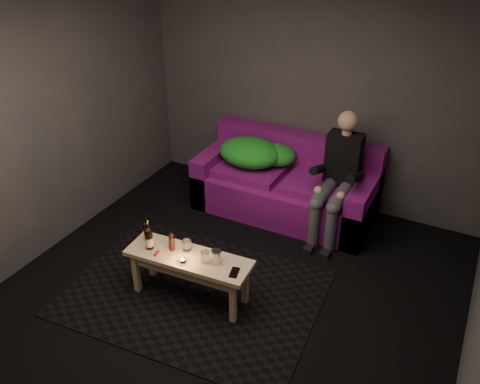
# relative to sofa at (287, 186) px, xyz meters

# --- Properties ---
(floor) EXTENTS (4.50, 4.50, 0.00)m
(floor) POSITION_rel_sofa_xyz_m (0.11, -1.82, -0.31)
(floor) COLOR black
(floor) RESTS_ON ground
(room) EXTENTS (4.50, 4.50, 4.50)m
(room) POSITION_rel_sofa_xyz_m (0.11, -1.35, 1.33)
(room) COLOR silver
(room) RESTS_ON ground
(rug) EXTENTS (2.37, 1.79, 0.01)m
(rug) POSITION_rel_sofa_xyz_m (-0.19, -1.74, -0.31)
(rug) COLOR black
(rug) RESTS_ON floor
(sofa) EXTENTS (1.99, 0.90, 0.86)m
(sofa) POSITION_rel_sofa_xyz_m (0.00, 0.00, 0.00)
(sofa) COLOR #81117E
(sofa) RESTS_ON floor
(green_blanket) EXTENTS (0.88, 0.60, 0.30)m
(green_blanket) POSITION_rel_sofa_xyz_m (-0.41, -0.01, 0.34)
(green_blanket) COLOR green
(green_blanket) RESTS_ON sofa
(person) EXTENTS (0.36, 0.83, 1.33)m
(person) POSITION_rel_sofa_xyz_m (0.62, -0.16, 0.38)
(person) COLOR black
(person) RESTS_ON sofa
(coffee_table) EXTENTS (1.15, 0.43, 0.46)m
(coffee_table) POSITION_rel_sofa_xyz_m (-0.19, -1.79, 0.07)
(coffee_table) COLOR #EAC189
(coffee_table) RESTS_ON rug
(beer_bottle_a) EXTENTS (0.07, 0.07, 0.26)m
(beer_bottle_a) POSITION_rel_sofa_xyz_m (-0.65, -1.75, 0.25)
(beer_bottle_a) COLOR black
(beer_bottle_a) RESTS_ON coffee_table
(beer_bottle_b) EXTENTS (0.07, 0.07, 0.30)m
(beer_bottle_b) POSITION_rel_sofa_xyz_m (-0.56, -1.85, 0.26)
(beer_bottle_b) COLOR black
(beer_bottle_b) RESTS_ON coffee_table
(salt_shaker) EXTENTS (0.05, 0.05, 0.09)m
(salt_shaker) POSITION_rel_sofa_xyz_m (-0.38, -1.77, 0.20)
(salt_shaker) COLOR silver
(salt_shaker) RESTS_ON coffee_table
(pepper_mill) EXTENTS (0.06, 0.06, 0.14)m
(pepper_mill) POSITION_rel_sofa_xyz_m (-0.36, -1.78, 0.22)
(pepper_mill) COLOR black
(pepper_mill) RESTS_ON coffee_table
(tumbler_back) EXTENTS (0.08, 0.08, 0.10)m
(tumbler_back) POSITION_rel_sofa_xyz_m (-0.24, -1.72, 0.20)
(tumbler_back) COLOR white
(tumbler_back) RESTS_ON coffee_table
(tealight) EXTENTS (0.05, 0.05, 0.04)m
(tealight) POSITION_rel_sofa_xyz_m (-0.18, -1.88, 0.17)
(tealight) COLOR white
(tealight) RESTS_ON coffee_table
(tumbler_front) EXTENTS (0.10, 0.10, 0.10)m
(tumbler_front) POSITION_rel_sofa_xyz_m (-0.01, -1.79, 0.21)
(tumbler_front) COLOR white
(tumbler_front) RESTS_ON coffee_table
(steel_cup) EXTENTS (0.11, 0.11, 0.12)m
(steel_cup) POSITION_rel_sofa_xyz_m (0.08, -1.75, 0.21)
(steel_cup) COLOR silver
(steel_cup) RESTS_ON coffee_table
(smartphone) EXTENTS (0.10, 0.15, 0.01)m
(smartphone) POSITION_rel_sofa_xyz_m (0.28, -1.81, 0.16)
(smartphone) COLOR black
(smartphone) RESTS_ON coffee_table
(red_lighter) EXTENTS (0.03, 0.08, 0.01)m
(red_lighter) POSITION_rel_sofa_xyz_m (-0.45, -1.89, 0.16)
(red_lighter) COLOR #B80B21
(red_lighter) RESTS_ON coffee_table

